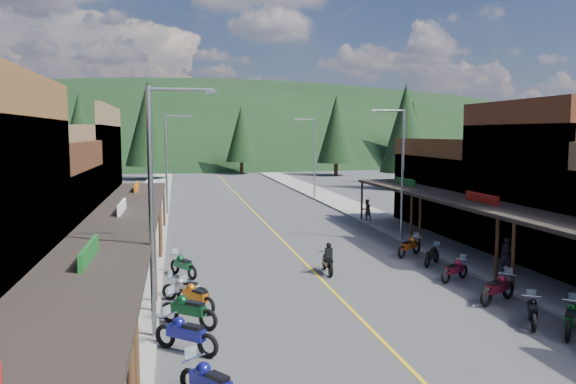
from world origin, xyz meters
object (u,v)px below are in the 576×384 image
bike_east_6 (498,287)px  pedestrian_east_b (367,210)px  pine_8 (24,139)px  pine_10 (80,131)px  bike_east_8 (432,254)px  pine_6 (488,134)px  shop_east_2 (571,192)px  pine_1 (61,129)px  pine_9 (413,135)px  bike_west_3 (211,382)px  bike_east_7 (455,269)px  pine_2 (149,123)px  bike_west_6 (195,295)px  shop_east_3 (474,192)px  pine_7 (17,129)px  streetlight_1 (168,160)px  bike_west_4 (186,332)px  pine_3 (241,134)px  pine_11 (406,128)px  streetlight_2 (400,168)px  pine_5 (403,125)px  pine_4 (336,129)px  bike_west_5 (189,308)px  bike_east_4 (571,317)px  streetlight_0 (156,201)px  streetlight_3 (313,155)px  pedestrian_east_a (506,254)px  shop_west_3 (48,185)px  bike_west_8 (183,264)px  bike_west_7 (185,288)px  rider_on_bike (328,261)px  bike_east_9 (409,245)px  bike_east_5 (532,310)px

bike_east_6 → pedestrian_east_b: 19.93m
pedestrian_east_b → pine_8: bearing=-49.2°
pine_10 → bike_east_8: bearing=-63.5°
pine_6 → shop_east_2: bearing=-117.3°
pine_1 → pine_9: bearing=-27.5°
pine_9 → bike_west_3: 63.41m
pine_10 → bike_east_7: (23.76, -51.27, -6.24)m
pine_2 → bike_west_6: 61.88m
shop_east_3 → pine_7: pine_7 is taller
streetlight_1 → bike_west_4: size_ratio=3.53×
bike_west_4 → pine_3: bearing=32.2°
pine_11 → bike_east_7: pine_11 is taller
streetlight_2 → pine_5: size_ratio=0.57×
pine_4 → pine_9: bearing=-68.2°
bike_west_5 → bike_east_6: (11.82, 0.41, -0.02)m
shop_east_2 → pine_4: (4.22, 58.30, 3.72)m
pine_1 → pine_3: bearing=-8.1°
streetlight_1 → bike_east_8: streetlight_1 is taller
bike_west_5 → bike_east_4: bike_west_5 is taller
bike_east_8 → streetlight_0: bearing=-105.2°
bike_west_5 → shop_east_2: bearing=-32.0°
streetlight_3 → pine_2: size_ratio=0.57×
pine_11 → pedestrian_east_a: pine_11 is taller
shop_west_3 → shop_east_3: size_ratio=1.00×
shop_east_2 → pedestrian_east_a: shop_east_2 is taller
pine_5 → pine_8: 64.53m
pine_11 → bike_west_5: 50.66m
streetlight_2 → pedestrian_east_b: (0.45, 7.29, -3.52)m
shop_east_2 → pine_11: size_ratio=0.88×
pine_4 → bike_west_8: (-24.09, -58.17, -6.64)m
streetlight_2 → pine_6: 68.30m
pine_8 → bike_west_5: 48.05m
streetlight_2 → bike_west_5: bearing=-134.9°
streetlight_3 → bike_east_4: (-0.73, -38.19, -3.86)m
bike_west_3 → pedestrian_east_a: (14.25, 10.12, 0.32)m
pine_2 → bike_east_8: 58.99m
streetlight_2 → pedestrian_east_b: size_ratio=5.07×
pine_4 → bike_west_4: bearing=-109.7°
pine_7 → bike_west_5: bearing=-72.2°
pine_6 → bike_west_6: size_ratio=5.23×
streetlight_2 → pine_5: (27.05, 64.00, 3.53)m
pine_10 → bike_west_7: pine_10 is taller
pine_5 → rider_on_bike: size_ratio=6.90×
shop_east_2 → bike_east_9: 8.74m
pine_11 → bike_west_7: bearing=-123.1°
bike_east_8 → shop_east_2: bearing=43.8°
rider_on_bike → pedestrian_east_b: pedestrian_east_b is taller
pine_6 → streetlight_1: bearing=-141.6°
bike_west_3 → bike_west_7: bike_west_3 is taller
pine_9 → bike_east_5: (-18.48, -52.18, -5.84)m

